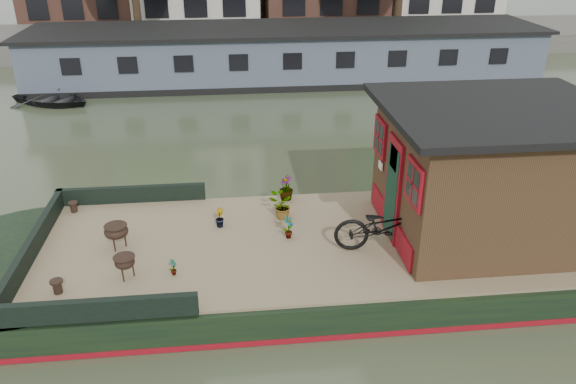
{
  "coord_description": "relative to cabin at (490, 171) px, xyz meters",
  "views": [
    {
      "loc": [
        -2.4,
        -8.75,
        5.92
      ],
      "look_at": [
        -1.41,
        0.5,
        1.4
      ],
      "focal_mm": 35.0,
      "sensor_mm": 36.0,
      "label": 1
    }
  ],
  "objects": [
    {
      "name": "bollard_stbd",
      "position": [
        -7.4,
        -1.18,
        -1.11
      ],
      "size": [
        0.2,
        0.2,
        0.23
      ],
      "primitive_type": "cylinder",
      "color": "black",
      "rests_on": "houseboat_deck"
    },
    {
      "name": "potted_plant_b",
      "position": [
        -4.88,
        0.69,
        -1.04
      ],
      "size": [
        0.21,
        0.24,
        0.37
      ],
      "primitive_type": "imported",
      "rotation": [
        0.0,
        0.0,
        1.82
      ],
      "color": "brown",
      "rests_on": "houseboat_deck"
    },
    {
      "name": "potted_plant_a",
      "position": [
        -3.63,
        0.11,
        -1.01
      ],
      "size": [
        0.27,
        0.28,
        0.45
      ],
      "primitive_type": "imported",
      "rotation": [
        0.0,
        0.0,
        0.93
      ],
      "color": "#9B4B2C",
      "rests_on": "houseboat_deck"
    },
    {
      "name": "houseboat_hull",
      "position": [
        -3.52,
        0.0,
        -1.6
      ],
      "size": [
        14.01,
        4.02,
        0.6
      ],
      "color": "black",
      "rests_on": "ground"
    },
    {
      "name": "dinghy",
      "position": [
        -10.87,
        11.5,
        -1.57
      ],
      "size": [
        3.6,
        3.23,
        0.61
      ],
      "primitive_type": "imported",
      "rotation": [
        0.0,
        0.0,
        1.1
      ],
      "color": "black",
      "rests_on": "ground"
    },
    {
      "name": "potted_plant_d",
      "position": [
        -3.5,
        1.7,
        -0.96
      ],
      "size": [
        0.36,
        0.36,
        0.53
      ],
      "primitive_type": "imported",
      "rotation": [
        0.0,
        0.0,
        4.96
      ],
      "color": "maroon",
      "rests_on": "houseboat_deck"
    },
    {
      "name": "houseboat_deck",
      "position": [
        -2.19,
        0.0,
        -1.25
      ],
      "size": [
        11.8,
        3.8,
        0.05
      ],
      "primitive_type": "cube",
      "color": "#7B6B4C",
      "rests_on": "houseboat_hull"
    },
    {
      "name": "bow_bulwark",
      "position": [
        -7.25,
        0.0,
        -1.05
      ],
      "size": [
        3.0,
        4.0,
        0.35
      ],
      "color": "black",
      "rests_on": "houseboat_deck"
    },
    {
      "name": "potted_plant_c",
      "position": [
        -3.68,
        0.89,
        -0.97
      ],
      "size": [
        0.48,
        0.42,
        0.52
      ],
      "primitive_type": "imported",
      "rotation": [
        0.0,
        0.0,
        3.11
      ],
      "color": "brown",
      "rests_on": "houseboat_deck"
    },
    {
      "name": "bicycle",
      "position": [
        -1.99,
        -0.48,
        -0.76
      ],
      "size": [
        1.86,
        0.85,
        0.94
      ],
      "primitive_type": "imported",
      "rotation": [
        0.0,
        0.0,
        1.44
      ],
      "color": "black",
      "rests_on": "houseboat_deck"
    },
    {
      "name": "bollard_port",
      "position": [
        -7.79,
        1.6,
        -1.12
      ],
      "size": [
        0.19,
        0.19,
        0.21
      ],
      "primitive_type": "cylinder",
      "color": "black",
      "rests_on": "houseboat_deck"
    },
    {
      "name": "brazier_front",
      "position": [
        -6.39,
        -0.86,
        -1.03
      ],
      "size": [
        0.39,
        0.39,
        0.4
      ],
      "primitive_type": null,
      "rotation": [
        0.0,
        0.0,
        0.05
      ],
      "color": "black",
      "rests_on": "houseboat_deck"
    },
    {
      "name": "cabin",
      "position": [
        0.0,
        0.0,
        0.0
      ],
      "size": [
        4.0,
        3.5,
        2.42
      ],
      "color": "#2E2012",
      "rests_on": "houseboat_deck"
    },
    {
      "name": "quay",
      "position": [
        -2.19,
        20.5,
        -1.43
      ],
      "size": [
        60.0,
        6.0,
        0.9
      ],
      "primitive_type": "cube",
      "color": "#47443F",
      "rests_on": "ground"
    },
    {
      "name": "brazier_rear",
      "position": [
        -6.68,
        0.1,
        -1.0
      ],
      "size": [
        0.44,
        0.44,
        0.46
      ],
      "primitive_type": null,
      "rotation": [
        0.0,
        0.0,
        0.05
      ],
      "color": "black",
      "rests_on": "houseboat_deck"
    },
    {
      "name": "far_houseboat",
      "position": [
        -2.19,
        14.0,
        -0.91
      ],
      "size": [
        20.4,
        4.4,
        2.11
      ],
      "color": "#414957",
      "rests_on": "ground"
    },
    {
      "name": "potted_plant_e",
      "position": [
        -5.63,
        -0.87,
        -1.08
      ],
      "size": [
        0.15,
        0.18,
        0.31
      ],
      "primitive_type": "imported",
      "rotation": [
        0.0,
        0.0,
        1.31
      ],
      "color": "brown",
      "rests_on": "houseboat_deck"
    },
    {
      "name": "ground",
      "position": [
        -2.19,
        0.0,
        -1.88
      ],
      "size": [
        120.0,
        120.0,
        0.0
      ],
      "primitive_type": "plane",
      "color": "#2D3823",
      "rests_on": "ground"
    }
  ]
}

